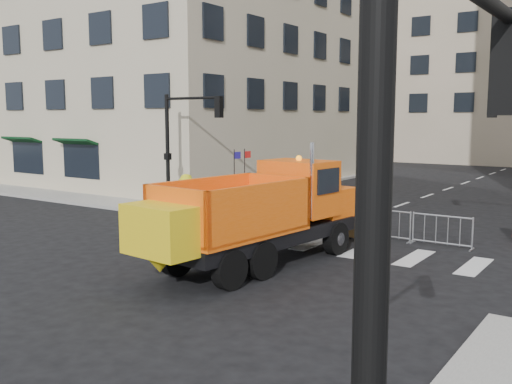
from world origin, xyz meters
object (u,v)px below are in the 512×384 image
Objects in this scene: plow_truck at (257,212)px; cop_b at (371,216)px; cop_a at (332,214)px; worker at (187,195)px; cop_c at (348,215)px.

plow_truck is 5.21× the size of cop_b.
cop_b is at bearing 157.16° from cop_a.
worker reaches higher than cop_b.
worker reaches higher than cop_a.
cop_b reaches higher than cop_a.
cop_c is at bearing 0.29° from plow_truck.
plow_truck is 8.60m from worker.
cop_c is 7.56m from worker.
cop_a reaches higher than cop_c.
cop_a is 6.91m from worker.
cop_a is at bearing 26.18° from cop_b.
cop_a is (-0.16, 5.07, -0.76)m from plow_truck.
cop_b is at bearing 151.44° from cop_c.
cop_a is 1.55m from cop_b.
cop_b reaches higher than cop_c.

